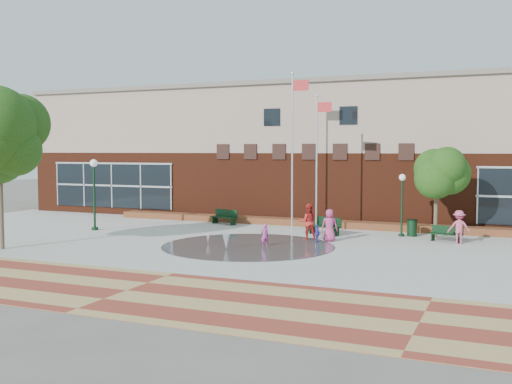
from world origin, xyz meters
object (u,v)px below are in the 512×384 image
at_px(flagpole_left, 293,143).
at_px(trash_can, 412,228).
at_px(bench_left, 224,220).
at_px(child_splash, 265,235).
at_px(flagpole_right, 317,157).

xyz_separation_m(flagpole_left, trash_can, (6.82, 0.13, -4.64)).
xyz_separation_m(bench_left, child_splash, (5.63, -7.01, 0.25)).
xyz_separation_m(flagpole_right, trash_can, (5.02, 1.17, -3.86)).
relative_size(flagpole_right, bench_left, 3.98).
bearing_deg(flagpole_left, bench_left, 174.25).
distance_m(flagpole_right, trash_can, 6.44).
distance_m(trash_can, child_splash, 8.75).
relative_size(flagpole_right, trash_can, 8.27).
relative_size(bench_left, child_splash, 1.76).
bearing_deg(bench_left, flagpole_left, 7.84).
distance_m(flagpole_left, flagpole_right, 2.22).
xyz_separation_m(flagpole_right, child_splash, (-1.05, -5.13, -3.78)).
relative_size(bench_left, trash_can, 2.08).
distance_m(flagpole_left, bench_left, 6.91).
relative_size(flagpole_left, child_splash, 8.30).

